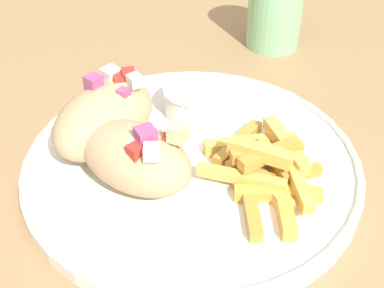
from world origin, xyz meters
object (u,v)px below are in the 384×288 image
object	(u,v)px
plate	(192,164)
fries_pile	(265,167)
water_glass	(275,11)
pita_sandwich_near	(136,157)
pita_sandwich_far	(105,117)
sauce_ramekin	(194,98)

from	to	relation	value
plate	fries_pile	distance (m)	0.07
water_glass	pita_sandwich_near	bearing A→B (deg)	-129.57
pita_sandwich_near	fries_pile	xyz separation A→B (m)	(0.11, -0.02, -0.02)
pita_sandwich_far	fries_pile	bearing A→B (deg)	-79.66
pita_sandwich_far	water_glass	distance (m)	0.30
pita_sandwich_far	sauce_ramekin	xyz separation A→B (m)	(0.09, 0.03, -0.01)
pita_sandwich_far	water_glass	xyz separation A→B (m)	(0.23, 0.19, 0.00)
plate	pita_sandwich_near	xyz separation A→B (m)	(-0.05, -0.02, 0.03)
pita_sandwich_near	sauce_ramekin	xyz separation A→B (m)	(0.07, 0.10, -0.01)
plate	sauce_ramekin	xyz separation A→B (m)	(0.02, 0.08, 0.02)
plate	pita_sandwich_far	bearing A→B (deg)	149.44
plate	fries_pile	size ratio (longest dim) A/B	2.06
sauce_ramekin	pita_sandwich_far	bearing A→B (deg)	-160.96
pita_sandwich_near	water_glass	size ratio (longest dim) A/B	1.23
water_glass	plate	bearing A→B (deg)	-123.48
plate	pita_sandwich_near	world-z (taller)	pita_sandwich_near
sauce_ramekin	water_glass	bearing A→B (deg)	48.63
plate	fries_pile	bearing A→B (deg)	-29.75
pita_sandwich_far	fries_pile	distance (m)	0.16
plate	water_glass	bearing A→B (deg)	56.52
fries_pile	sauce_ramekin	size ratio (longest dim) A/B	2.37
plate	water_glass	distance (m)	0.28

